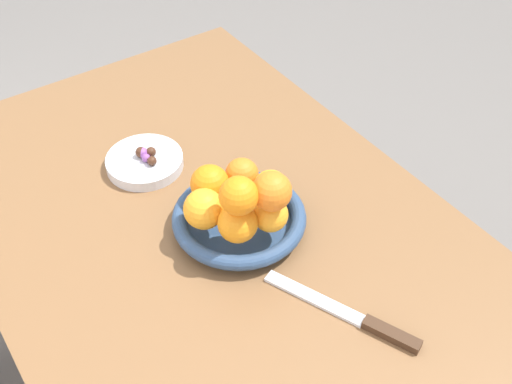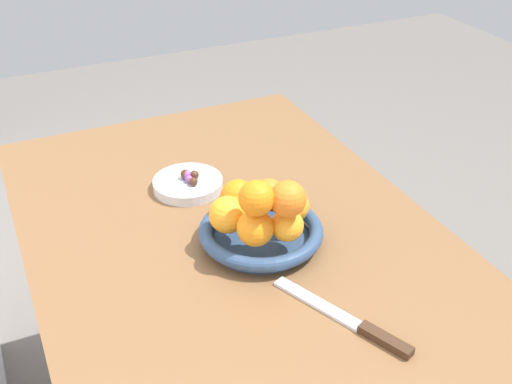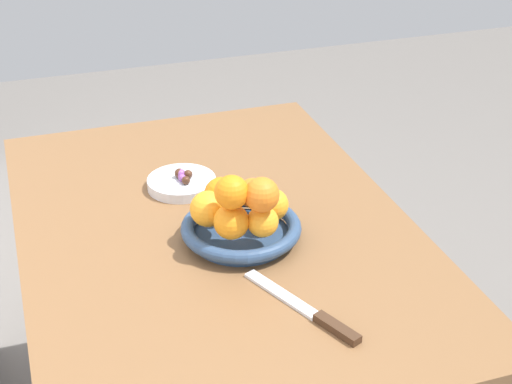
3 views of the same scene
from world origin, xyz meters
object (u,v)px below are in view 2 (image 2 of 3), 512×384
(candy_ball_1, at_px, (187,175))
(candy_ball_4, at_px, (189,179))
(orange_7, at_px, (258,198))
(orange_2, at_px, (238,197))
(orange_1, at_px, (269,194))
(orange_4, at_px, (253,229))
(orange_0, at_px, (292,206))
(candy_ball_3, at_px, (193,182))
(orange_3, at_px, (228,215))
(candy_ball_0, at_px, (194,175))
(dining_table, at_px, (233,265))
(orange_5, at_px, (287,225))
(candy_dish, at_px, (188,184))
(fruit_bowl, at_px, (261,233))
(orange_6, at_px, (288,199))
(candy_ball_2, at_px, (185,174))
(knife, at_px, (352,322))

(candy_ball_1, height_order, candy_ball_4, candy_ball_1)
(orange_7, distance_m, candy_ball_4, 0.30)
(orange_2, bearing_deg, orange_1, -96.33)
(orange_4, height_order, orange_7, orange_7)
(orange_0, bearing_deg, candy_ball_3, 27.57)
(orange_3, bearing_deg, candy_ball_3, -1.67)
(orange_3, xyz_separation_m, candy_ball_0, (0.23, -0.02, -0.04))
(dining_table, height_order, orange_5, orange_5)
(orange_1, distance_m, orange_7, 0.14)
(candy_dish, distance_m, orange_2, 0.20)
(orange_3, xyz_separation_m, candy_ball_1, (0.23, -0.00, -0.04))
(fruit_bowl, relative_size, orange_7, 3.70)
(orange_1, bearing_deg, dining_table, 79.85)
(orange_0, bearing_deg, orange_7, 116.19)
(orange_4, bearing_deg, orange_6, -109.84)
(dining_table, bearing_deg, orange_7, -178.23)
(orange_3, relative_size, orange_6, 1.07)
(candy_ball_2, bearing_deg, knife, -168.61)
(orange_6, height_order, orange_7, orange_7)
(candy_ball_3, bearing_deg, candy_ball_4, 17.58)
(orange_0, height_order, candy_ball_1, orange_0)
(candy_ball_0, bearing_deg, orange_6, -168.17)
(orange_3, height_order, knife, orange_3)
(candy_ball_1, bearing_deg, knife, -168.79)
(orange_3, relative_size, candy_ball_0, 3.55)
(candy_ball_4, bearing_deg, orange_7, -173.67)
(orange_2, height_order, candy_ball_0, orange_2)
(candy_ball_3, bearing_deg, candy_ball_0, -24.12)
(orange_5, bearing_deg, dining_table, 25.00)
(orange_1, distance_m, candy_ball_1, 0.22)
(orange_0, bearing_deg, dining_table, 52.66)
(candy_dish, distance_m, orange_6, 0.34)
(orange_4, bearing_deg, candy_ball_3, 4.01)
(orange_0, height_order, candy_ball_4, orange_0)
(dining_table, distance_m, orange_4, 0.19)
(orange_7, height_order, candy_ball_1, orange_7)
(knife, bearing_deg, orange_5, 4.59)
(orange_1, relative_size, candy_ball_1, 2.84)
(dining_table, relative_size, orange_2, 16.29)
(fruit_bowl, bearing_deg, candy_ball_3, 14.74)
(candy_dish, distance_m, orange_1, 0.22)
(fruit_bowl, xyz_separation_m, orange_1, (0.05, -0.04, 0.05))
(orange_6, bearing_deg, orange_3, 46.24)
(orange_4, relative_size, candy_ball_3, 3.67)
(orange_0, height_order, candy_ball_3, orange_0)
(orange_6, bearing_deg, orange_0, -34.99)
(knife, bearing_deg, orange_3, 20.72)
(knife, bearing_deg, candy_ball_1, 11.21)
(orange_3, distance_m, candy_ball_1, 0.24)
(candy_ball_0, bearing_deg, candy_ball_2, 63.10)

